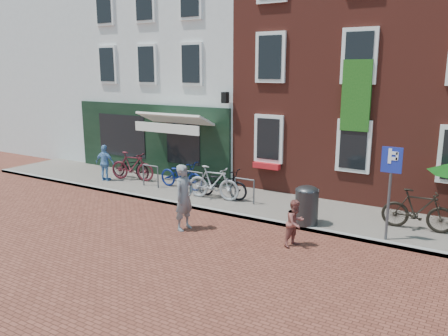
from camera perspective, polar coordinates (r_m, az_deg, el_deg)
The scene contains 16 objects.
ground at distance 14.08m, azimuth -1.56°, elevation -5.73°, with size 80.00×80.00×0.00m, color brown.
sidewalk at distance 14.84m, azimuth 4.86°, elevation -4.62°, with size 24.00×3.00×0.10m, color slate.
building_stucco at distance 21.98m, azimuth -2.70°, elevation 12.72°, with size 8.00×8.00×9.00m, color silver.
building_brick_mid at distance 18.98m, azimuth 15.64°, elevation 13.84°, with size 6.00×8.00×10.00m, color maroon.
filler_left at distance 26.90m, azimuth -16.38°, elevation 12.19°, with size 7.00×8.00×9.00m, color silver.
litter_bin at distance 12.83m, azimuth 10.52°, elevation -4.42°, with size 0.65×0.65×1.20m.
parking_sign at distance 11.94m, azimuth 20.48°, elevation -1.07°, with size 0.50×0.08×2.43m.
woman at distance 12.46m, azimuth -5.11°, elevation -3.76°, with size 0.68×0.44×1.85m, color slate.
boy at distance 11.49m, azimuth 9.07°, elevation -6.94°, with size 0.59×0.46×1.22m, color #914B43.
cafe_person at distance 18.15m, azimuth -14.94°, elevation 0.64°, with size 0.83×0.35×1.42m, color #699CD1.
bicycle_0 at distance 18.35m, azimuth -11.89°, elevation 0.28°, with size 0.68×1.94×1.02m, color black.
bicycle_1 at distance 17.98m, azimuth -11.63°, elevation 0.23°, with size 0.53×1.88×1.13m, color #52161E.
bicycle_2 at distance 16.49m, azimuth -5.46°, elevation -0.87°, with size 0.68×1.94×1.02m, color navy.
bicycle_3 at distance 15.06m, azimuth -1.36°, elevation -1.89°, with size 0.53×1.88×1.13m, color #9A999C.
bicycle_4 at distance 15.20m, azimuth -0.30°, elevation -1.96°, with size 0.68×1.94×1.02m, color black.
bicycle_5 at distance 13.26m, azimuth 23.53°, elevation -4.94°, with size 0.53×1.88×1.13m, color black.
Camera 1 is at (7.28, -11.22, 4.40)m, focal length 35.81 mm.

